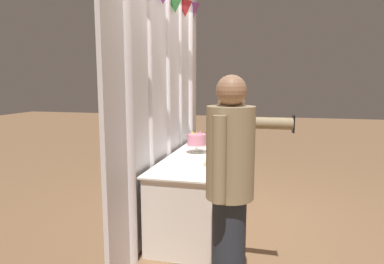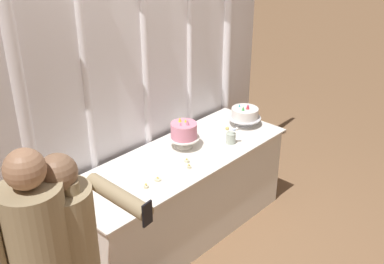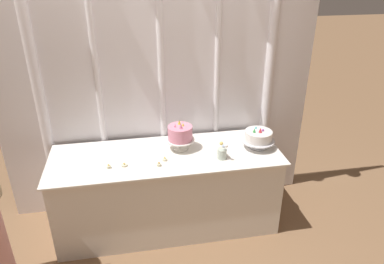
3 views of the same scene
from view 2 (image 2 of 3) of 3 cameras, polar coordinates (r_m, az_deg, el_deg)
ground_plane at (r=4.12m, az=-0.37°, el=-12.64°), size 24.00×24.00×0.00m
draped_curtain at (r=3.71m, az=-6.25°, el=9.61°), size 2.89×0.18×2.89m
cake_table at (r=3.95m, az=-1.45°, el=-7.76°), size 1.99×0.70×0.76m
cake_display_nearleft at (r=3.82m, az=-0.98°, el=0.05°), size 0.25×0.25×0.27m
cake_display_nearright at (r=4.25m, az=6.40°, el=2.18°), size 0.29×0.29×0.20m
flower_vase at (r=3.94m, az=4.72°, el=-0.61°), size 0.08×0.12×0.15m
tealight_far_left at (r=3.38m, az=-5.59°, el=-6.56°), size 0.04×0.04×0.04m
tealight_near_left at (r=3.45m, az=-4.16°, el=-5.74°), size 0.05×0.05×0.03m
tealight_near_right at (r=3.59m, az=-0.38°, el=-4.23°), size 0.04×0.04×0.04m
tealight_far_right at (r=3.67m, az=-0.62°, el=-3.53°), size 0.04×0.04×0.03m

